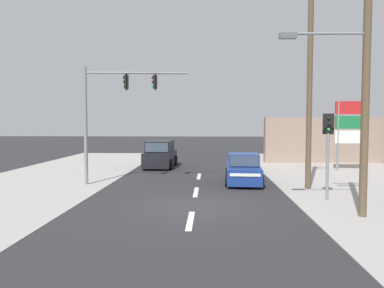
{
  "coord_description": "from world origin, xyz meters",
  "views": [
    {
      "loc": [
        0.62,
        -14.0,
        3.2
      ],
      "look_at": [
        -0.23,
        4.0,
        2.15
      ],
      "focal_mm": 35.0,
      "sensor_mm": 36.0,
      "label": 1
    }
  ],
  "objects_px": {
    "utility_pole_midground_right": "(310,71)",
    "shopping_plaza_sign": "(351,126)",
    "utility_pole_foreground_right": "(361,80)",
    "sedan_crossing_left": "(243,170)",
    "pedestal_signal_right_kerb": "(328,142)",
    "traffic_signal_mast": "(111,104)",
    "suv_oncoming_near": "(160,155)"
  },
  "relations": [
    {
      "from": "sedan_crossing_left",
      "to": "shopping_plaza_sign",
      "type": "bearing_deg",
      "value": 34.53
    },
    {
      "from": "sedan_crossing_left",
      "to": "suv_oncoming_near",
      "type": "relative_size",
      "value": 0.94
    },
    {
      "from": "utility_pole_foreground_right",
      "to": "pedestal_signal_right_kerb",
      "type": "xyz_separation_m",
      "value": [
        -0.2,
        2.72,
        -2.19
      ]
    },
    {
      "from": "utility_pole_midground_right",
      "to": "suv_oncoming_near",
      "type": "distance_m",
      "value": 12.62
    },
    {
      "from": "sedan_crossing_left",
      "to": "suv_oncoming_near",
      "type": "distance_m",
      "value": 8.5
    },
    {
      "from": "utility_pole_foreground_right",
      "to": "utility_pole_midground_right",
      "type": "xyz_separation_m",
      "value": [
        -0.3,
        5.31,
        1.0
      ]
    },
    {
      "from": "suv_oncoming_near",
      "to": "shopping_plaza_sign",
      "type": "bearing_deg",
      "value": -6.83
    },
    {
      "from": "utility_pole_midground_right",
      "to": "shopping_plaza_sign",
      "type": "relative_size",
      "value": 2.33
    },
    {
      "from": "traffic_signal_mast",
      "to": "shopping_plaza_sign",
      "type": "height_order",
      "value": "traffic_signal_mast"
    },
    {
      "from": "traffic_signal_mast",
      "to": "sedan_crossing_left",
      "type": "height_order",
      "value": "traffic_signal_mast"
    },
    {
      "from": "pedestal_signal_right_kerb",
      "to": "shopping_plaza_sign",
      "type": "height_order",
      "value": "shopping_plaza_sign"
    },
    {
      "from": "utility_pole_midground_right",
      "to": "traffic_signal_mast",
      "type": "height_order",
      "value": "utility_pole_midground_right"
    },
    {
      "from": "utility_pole_foreground_right",
      "to": "sedan_crossing_left",
      "type": "relative_size",
      "value": 1.97
    },
    {
      "from": "sedan_crossing_left",
      "to": "suv_oncoming_near",
      "type": "height_order",
      "value": "suv_oncoming_near"
    },
    {
      "from": "pedestal_signal_right_kerb",
      "to": "traffic_signal_mast",
      "type": "bearing_deg",
      "value": 161.04
    },
    {
      "from": "shopping_plaza_sign",
      "to": "traffic_signal_mast",
      "type": "bearing_deg",
      "value": -157.13
    },
    {
      "from": "suv_oncoming_near",
      "to": "sedan_crossing_left",
      "type": "bearing_deg",
      "value": -51.47
    },
    {
      "from": "pedestal_signal_right_kerb",
      "to": "suv_oncoming_near",
      "type": "distance_m",
      "value": 13.82
    },
    {
      "from": "shopping_plaza_sign",
      "to": "sedan_crossing_left",
      "type": "height_order",
      "value": "shopping_plaza_sign"
    },
    {
      "from": "utility_pole_foreground_right",
      "to": "shopping_plaza_sign",
      "type": "relative_size",
      "value": 1.85
    },
    {
      "from": "pedestal_signal_right_kerb",
      "to": "sedan_crossing_left",
      "type": "xyz_separation_m",
      "value": [
        -3.04,
        4.26,
        -1.71
      ]
    },
    {
      "from": "traffic_signal_mast",
      "to": "shopping_plaza_sign",
      "type": "relative_size",
      "value": 1.3
    },
    {
      "from": "utility_pole_foreground_right",
      "to": "utility_pole_midground_right",
      "type": "bearing_deg",
      "value": 93.25
    },
    {
      "from": "utility_pole_foreground_right",
      "to": "shopping_plaza_sign",
      "type": "bearing_deg",
      "value": 70.84
    },
    {
      "from": "utility_pole_midground_right",
      "to": "shopping_plaza_sign",
      "type": "distance_m",
      "value": 8.56
    },
    {
      "from": "utility_pole_midground_right",
      "to": "traffic_signal_mast",
      "type": "xyz_separation_m",
      "value": [
        -9.73,
        0.79,
        -1.46
      ]
    },
    {
      "from": "utility_pole_foreground_right",
      "to": "shopping_plaza_sign",
      "type": "xyz_separation_m",
      "value": [
        4.21,
        12.11,
        -1.62
      ]
    },
    {
      "from": "utility_pole_foreground_right",
      "to": "utility_pole_midground_right",
      "type": "relative_size",
      "value": 0.79
    },
    {
      "from": "shopping_plaza_sign",
      "to": "sedan_crossing_left",
      "type": "relative_size",
      "value": 1.07
    },
    {
      "from": "utility_pole_foreground_right",
      "to": "suv_oncoming_near",
      "type": "relative_size",
      "value": 1.86
    },
    {
      "from": "utility_pole_midground_right",
      "to": "shopping_plaza_sign",
      "type": "height_order",
      "value": "utility_pole_midground_right"
    },
    {
      "from": "utility_pole_midground_right",
      "to": "pedestal_signal_right_kerb",
      "type": "xyz_separation_m",
      "value": [
        0.1,
        -2.59,
        -3.19
      ]
    }
  ]
}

